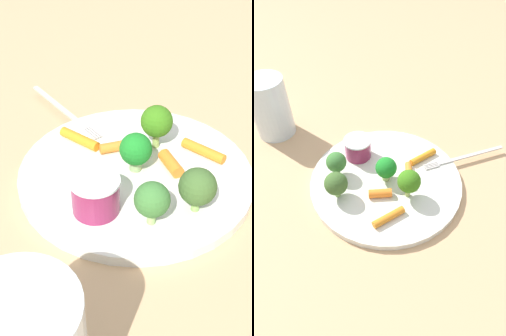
% 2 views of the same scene
% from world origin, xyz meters
% --- Properties ---
extents(ground_plane, '(2.40, 2.40, 0.00)m').
position_xyz_m(ground_plane, '(0.00, 0.00, 0.00)').
color(ground_plane, tan).
extents(plate, '(0.27, 0.27, 0.01)m').
position_xyz_m(plate, '(0.00, 0.00, 0.01)').
color(plate, silver).
rests_on(plate, ground_plane).
extents(sauce_cup, '(0.05, 0.05, 0.04)m').
position_xyz_m(sauce_cup, '(-0.05, 0.06, 0.03)').
color(sauce_cup, '#84234B').
rests_on(sauce_cup, plate).
extents(broccoli_floret_0, '(0.04, 0.04, 0.05)m').
position_xyz_m(broccoli_floret_0, '(-0.08, -0.03, 0.04)').
color(broccoli_floret_0, '#8CBC5A').
rests_on(broccoli_floret_0, plate).
extents(broccoli_floret_1, '(0.04, 0.04, 0.05)m').
position_xyz_m(broccoli_floret_1, '(-0.00, 0.00, 0.04)').
color(broccoli_floret_1, '#8EAE6E').
rests_on(broccoli_floret_1, plate).
extents(broccoli_floret_2, '(0.04, 0.04, 0.06)m').
position_xyz_m(broccoli_floret_2, '(0.03, -0.04, 0.05)').
color(broccoli_floret_2, '#99B057').
rests_on(broccoli_floret_2, plate).
extents(broccoli_floret_3, '(0.04, 0.04, 0.05)m').
position_xyz_m(broccoli_floret_3, '(-0.08, 0.02, 0.04)').
color(broccoli_floret_3, '#97C46B').
rests_on(broccoli_floret_3, plate).
extents(carrot_stick_0, '(0.02, 0.05, 0.01)m').
position_xyz_m(carrot_stick_0, '(0.04, 0.00, 0.02)').
color(carrot_stick_0, orange).
rests_on(carrot_stick_0, plate).
extents(carrot_stick_1, '(0.06, 0.04, 0.01)m').
position_xyz_m(carrot_stick_1, '(-0.01, -0.09, 0.02)').
color(carrot_stick_1, orange).
rests_on(carrot_stick_1, plate).
extents(carrot_stick_2, '(0.06, 0.04, 0.01)m').
position_xyz_m(carrot_stick_2, '(0.07, 0.04, 0.02)').
color(carrot_stick_2, orange).
rests_on(carrot_stick_2, plate).
extents(carrot_stick_3, '(0.04, 0.02, 0.01)m').
position_xyz_m(carrot_stick_3, '(-0.01, -0.04, 0.02)').
color(carrot_stick_3, orange).
rests_on(carrot_stick_3, plate).
extents(fork, '(0.16, 0.05, 0.00)m').
position_xyz_m(fork, '(0.15, 0.04, 0.01)').
color(fork, beige).
rests_on(fork, plate).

